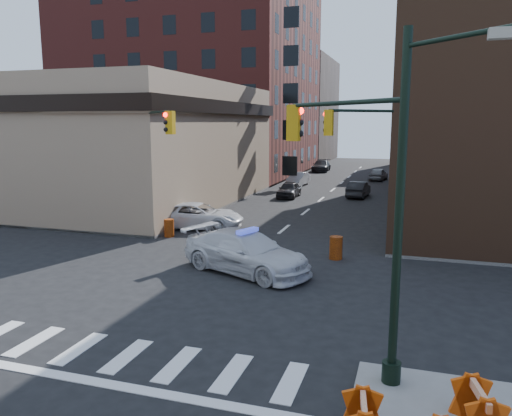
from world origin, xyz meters
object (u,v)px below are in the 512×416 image
Objects in this scene: pedestrian_b at (79,205)px; barricade_nw_a at (121,217)px; barrel_road at (336,248)px; barrel_bank at (169,228)px; pedestrian_a at (103,215)px; barricade_se_a at (478,410)px; pickup at (198,216)px; parked_car_enear at (358,189)px; police_car at (246,252)px; parked_car_wnear at (289,190)px; parked_car_wfar at (298,179)px.

pedestrian_b is 3.36m from barricade_nw_a.
barrel_road is 1.08× the size of barrel_bank.
pedestrian_a is 1.84m from barricade_nw_a.
barricade_se_a is (21.28, -16.06, -0.44)m from pedestrian_b.
barricade_se_a is 23.79m from barricade_nw_a.
pickup reaches higher than barrel_road.
parked_car_enear is 3.22× the size of barricade_se_a.
barricade_se_a is at bearing -45.05° from barrel_bank.
barrel_road is at bearing -10.56° from barrel_bank.
police_car is 4.74× the size of barricade_se_a.
parked_car_wnear is 17.66m from pedestrian_a.
pickup is 5.33m from pedestrian_a.
barricade_nw_a is at bearing -100.51° from parked_car_wfar.
pedestrian_a is 22.62m from barricade_se_a.
parked_car_wfar is 24.76m from pedestrian_a.
pedestrian_b is (-15.51, -15.86, 0.40)m from parked_car_enear.
barricade_nw_a is at bearing 79.95° from police_car.
pedestrian_a is at bearing 60.58° from parked_car_enear.
pedestrian_b is (-9.03, -21.80, 0.40)m from parked_car_wfar.
barrel_road is at bearing 97.71° from parked_car_enear.
parked_car_wnear is at bearing 72.59° from barricade_nw_a.
parked_car_wfar is 39.79m from barricade_se_a.
barricade_nw_a is (-4.58, -0.99, -0.17)m from pickup.
pedestrian_a is at bearing -81.04° from barricade_nw_a.
police_car reaches higher than parked_car_enear.
parked_car_wnear is at bearing -78.78° from parked_car_wfar.
barrel_road is at bearing -23.72° from police_car.
pedestrian_b is at bearing 167.21° from barrel_road.
parked_car_wnear is at bearing 31.45° from police_car.
pickup is at bearing 19.65° from barricade_nw_a.
barrel_road is 13.75m from barricade_nw_a.
pedestrian_a is at bearing 87.67° from police_car.
parked_car_enear is at bearing -38.57° from parked_car_wfar.
barrel_road is (7.60, -25.57, -0.13)m from parked_car_wfar.
barrel_road is 0.85× the size of barricade_se_a.
barricade_nw_a is at bearing 37.72° from barricade_se_a.
police_car is 5.12× the size of barricade_nw_a.
police_car is 22.88m from parked_car_enear.
parked_car_wfar is (-0.99, 7.75, 0.01)m from parked_car_wnear.
police_car reaches higher than pickup.
pedestrian_b is at bearing 164.39° from barrel_bank.
parked_car_wfar is 26.68m from barrel_road.
pedestrian_b is at bearing 50.07° from parked_car_enear.
parked_car_wnear reaches higher than barricade_nw_a.
pedestrian_b is at bearing -126.25° from parked_car_wnear.
parked_car_enear reaches higher than parked_car_wnear.
barrel_bank is at bearing -40.68° from pedestrian_b.
police_car is 4.54m from barrel_road.
pickup reaches higher than barrel_bank.
barrel_bank is 0.85× the size of barricade_nw_a.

